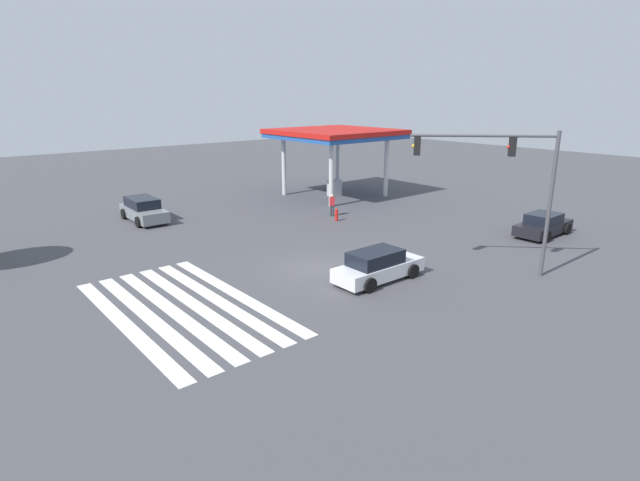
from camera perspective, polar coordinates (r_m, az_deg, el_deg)
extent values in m
plane|color=#47474C|center=(24.65, 0.00, -3.29)|extent=(123.55, 123.55, 0.00)
cube|color=silver|center=(20.34, -21.40, -8.93)|extent=(10.63, 0.60, 0.01)
cube|color=silver|center=(20.61, -18.90, -8.33)|extent=(10.63, 0.60, 0.01)
cube|color=silver|center=(20.92, -16.47, -7.72)|extent=(10.63, 0.60, 0.01)
cube|color=silver|center=(21.27, -14.12, -7.12)|extent=(10.63, 0.60, 0.01)
cube|color=silver|center=(21.65, -11.86, -6.53)|extent=(10.63, 0.60, 0.01)
cube|color=silver|center=(22.07, -9.69, -5.96)|extent=(10.63, 0.60, 0.01)
cylinder|color=#47474C|center=(25.12, 24.75, 3.59)|extent=(0.18, 0.18, 6.77)
cylinder|color=#47474C|center=(23.78, 18.21, 11.29)|extent=(4.65, 4.65, 0.12)
cube|color=black|center=(24.14, 21.13, 9.96)|extent=(0.40, 0.40, 0.84)
sphere|color=red|center=(24.09, 20.76, 9.98)|extent=(0.16, 0.16, 0.16)
cube|color=black|center=(23.34, 11.04, 10.56)|extent=(0.40, 0.40, 0.84)
sphere|color=gold|center=(23.33, 10.64, 10.57)|extent=(0.16, 0.16, 0.16)
cube|color=silver|center=(23.25, 6.73, -3.31)|extent=(1.69, 4.58, 0.65)
cube|color=black|center=(22.87, 6.36, -1.94)|extent=(1.51, 2.50, 0.63)
cylinder|color=black|center=(24.82, 7.60, -2.46)|extent=(0.23, 0.69, 0.68)
cylinder|color=black|center=(23.78, 10.56, -3.46)|extent=(0.23, 0.69, 0.68)
cylinder|color=black|center=(22.94, 2.74, -3.94)|extent=(0.23, 0.69, 0.68)
cylinder|color=black|center=(21.81, 5.72, -5.12)|extent=(0.23, 0.69, 0.68)
cube|color=black|center=(33.23, 24.14, 1.38)|extent=(1.81, 4.32, 0.63)
cube|color=black|center=(33.04, 24.21, 2.35)|extent=(1.60, 2.10, 0.56)
cylinder|color=black|center=(34.80, 23.74, 1.79)|extent=(0.23, 0.69, 0.69)
cylinder|color=black|center=(34.12, 26.41, 1.18)|extent=(0.23, 0.69, 0.69)
cylinder|color=black|center=(32.48, 21.68, 1.05)|extent=(0.23, 0.69, 0.69)
cylinder|color=black|center=(31.74, 24.51, 0.38)|extent=(0.23, 0.69, 0.69)
cube|color=gray|center=(35.78, -19.45, 2.99)|extent=(4.70, 1.93, 0.73)
cube|color=black|center=(35.86, -19.68, 4.12)|extent=(2.78, 1.70, 0.64)
cylinder|color=black|center=(34.81, -17.20, 2.49)|extent=(0.72, 0.24, 0.72)
cylinder|color=black|center=(34.22, -20.06, 1.99)|extent=(0.72, 0.24, 0.72)
cylinder|color=black|center=(37.45, -18.84, 3.30)|extent=(0.72, 0.24, 0.72)
cylinder|color=black|center=(36.90, -21.52, 2.84)|extent=(0.72, 0.24, 0.72)
cube|color=#23519E|center=(41.80, 1.71, 11.86)|extent=(8.65, 8.65, 0.35)
cube|color=red|center=(41.77, 1.72, 12.34)|extent=(8.82, 8.82, 0.36)
cube|color=#B2B2B7|center=(42.37, 1.66, 6.03)|extent=(0.70, 1.10, 1.30)
cylinder|color=silver|center=(42.55, -4.14, 8.42)|extent=(0.36, 0.36, 4.79)
cylinder|color=silver|center=(37.86, 1.30, 7.46)|extent=(0.36, 0.36, 4.79)
cylinder|color=silver|center=(46.32, 2.00, 9.11)|extent=(0.36, 0.36, 4.79)
cylinder|color=silver|center=(42.06, 7.57, 8.23)|extent=(0.36, 0.36, 4.79)
cylinder|color=#38383D|center=(35.17, 1.52, 3.41)|extent=(0.14, 0.14, 0.76)
cylinder|color=#38383D|center=(35.18, 1.26, 3.41)|extent=(0.14, 0.14, 0.76)
cube|color=#B22328|center=(35.02, 1.39, 4.50)|extent=(0.41, 0.41, 0.60)
sphere|color=beige|center=(34.94, 1.40, 5.15)|extent=(0.21, 0.21, 0.21)
cylinder|color=red|center=(33.84, 1.90, 2.83)|extent=(0.22, 0.22, 0.70)
sphere|color=red|center=(33.75, 1.90, 3.51)|extent=(0.20, 0.20, 0.20)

